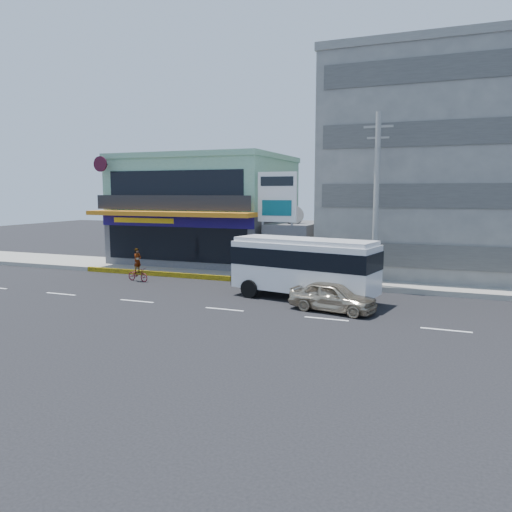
{
  "coord_description": "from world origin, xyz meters",
  "views": [
    {
      "loc": [
        9.98,
        -21.32,
        5.61
      ],
      "look_at": [
        0.29,
        3.42,
        2.2
      ],
      "focal_mm": 35.0,
      "sensor_mm": 36.0,
      "label": 1
    }
  ],
  "objects_px": {
    "utility_pole_near": "(376,200)",
    "minibus": "(304,263)",
    "concrete_building": "(454,171)",
    "billboard": "(277,203)",
    "sedan": "(333,297)",
    "motorcycle_rider": "(138,270)",
    "shop_building": "(207,213)",
    "satellite_dish": "(293,222)"
  },
  "relations": [
    {
      "from": "utility_pole_near",
      "to": "sedan",
      "type": "bearing_deg",
      "value": -100.22
    },
    {
      "from": "utility_pole_near",
      "to": "minibus",
      "type": "height_order",
      "value": "utility_pole_near"
    },
    {
      "from": "satellite_dish",
      "to": "utility_pole_near",
      "type": "distance_m",
      "value": 7.17
    },
    {
      "from": "concrete_building",
      "to": "minibus",
      "type": "xyz_separation_m",
      "value": [
        -7.07,
        -11.43,
        -5.08
      ]
    },
    {
      "from": "concrete_building",
      "to": "billboard",
      "type": "relative_size",
      "value": 2.32
    },
    {
      "from": "utility_pole_near",
      "to": "billboard",
      "type": "bearing_deg",
      "value": 164.52
    },
    {
      "from": "concrete_building",
      "to": "minibus",
      "type": "bearing_deg",
      "value": -121.75
    },
    {
      "from": "sedan",
      "to": "concrete_building",
      "type": "bearing_deg",
      "value": -9.06
    },
    {
      "from": "shop_building",
      "to": "utility_pole_near",
      "type": "xyz_separation_m",
      "value": [
        14.0,
        -6.55,
        1.15
      ]
    },
    {
      "from": "minibus",
      "to": "billboard",
      "type": "bearing_deg",
      "value": 121.32
    },
    {
      "from": "satellite_dish",
      "to": "sedan",
      "type": "bearing_deg",
      "value": -62.54
    },
    {
      "from": "sedan",
      "to": "motorcycle_rider",
      "type": "xyz_separation_m",
      "value": [
        -13.28,
        3.45,
        -0.02
      ]
    },
    {
      "from": "utility_pole_near",
      "to": "motorcycle_rider",
      "type": "xyz_separation_m",
      "value": [
        -14.34,
        -2.45,
        -4.46
      ]
    },
    {
      "from": "billboard",
      "to": "sedan",
      "type": "distance_m",
      "value": 10.33
    },
    {
      "from": "billboard",
      "to": "minibus",
      "type": "bearing_deg",
      "value": -58.68
    },
    {
      "from": "minibus",
      "to": "motorcycle_rider",
      "type": "bearing_deg",
      "value": 172.99
    },
    {
      "from": "sedan",
      "to": "motorcycle_rider",
      "type": "bearing_deg",
      "value": 86.93
    },
    {
      "from": "shop_building",
      "to": "motorcycle_rider",
      "type": "bearing_deg",
      "value": -92.19
    },
    {
      "from": "concrete_building",
      "to": "utility_pole_near",
      "type": "distance_m",
      "value": 8.79
    },
    {
      "from": "concrete_building",
      "to": "motorcycle_rider",
      "type": "relative_size",
      "value": 7.63
    },
    {
      "from": "concrete_building",
      "to": "sedan",
      "type": "relative_size",
      "value": 3.85
    },
    {
      "from": "concrete_building",
      "to": "sedan",
      "type": "height_order",
      "value": "concrete_building"
    },
    {
      "from": "satellite_dish",
      "to": "motorcycle_rider",
      "type": "distance_m",
      "value": 10.7
    },
    {
      "from": "concrete_building",
      "to": "billboard",
      "type": "distance_m",
      "value": 12.17
    },
    {
      "from": "sedan",
      "to": "utility_pole_near",
      "type": "bearing_deg",
      "value": 1.28
    },
    {
      "from": "utility_pole_near",
      "to": "minibus",
      "type": "xyz_separation_m",
      "value": [
        -3.07,
        -3.83,
        -3.23
      ]
    },
    {
      "from": "billboard",
      "to": "minibus",
      "type": "relative_size",
      "value": 0.86
    },
    {
      "from": "shop_building",
      "to": "motorcycle_rider",
      "type": "relative_size",
      "value": 5.91
    },
    {
      "from": "shop_building",
      "to": "billboard",
      "type": "distance_m",
      "value": 8.92
    },
    {
      "from": "billboard",
      "to": "utility_pole_near",
      "type": "xyz_separation_m",
      "value": [
        6.5,
        -1.8,
        0.22
      ]
    },
    {
      "from": "satellite_dish",
      "to": "concrete_building",
      "type": "bearing_deg",
      "value": 21.8
    },
    {
      "from": "shop_building",
      "to": "minibus",
      "type": "xyz_separation_m",
      "value": [
        10.93,
        -10.38,
        -2.08
      ]
    },
    {
      "from": "billboard",
      "to": "motorcycle_rider",
      "type": "relative_size",
      "value": 3.29
    },
    {
      "from": "billboard",
      "to": "sedan",
      "type": "height_order",
      "value": "billboard"
    },
    {
      "from": "concrete_building",
      "to": "sedan",
      "type": "xyz_separation_m",
      "value": [
        -5.06,
        -13.5,
        -6.29
      ]
    },
    {
      "from": "concrete_building",
      "to": "sedan",
      "type": "distance_m",
      "value": 15.73
    },
    {
      "from": "billboard",
      "to": "motorcycle_rider",
      "type": "distance_m",
      "value": 9.87
    },
    {
      "from": "motorcycle_rider",
      "to": "utility_pole_near",
      "type": "bearing_deg",
      "value": 9.68
    },
    {
      "from": "minibus",
      "to": "motorcycle_rider",
      "type": "height_order",
      "value": "minibus"
    },
    {
      "from": "shop_building",
      "to": "sedan",
      "type": "relative_size",
      "value": 2.98
    },
    {
      "from": "shop_building",
      "to": "motorcycle_rider",
      "type": "distance_m",
      "value": 9.59
    },
    {
      "from": "billboard",
      "to": "sedan",
      "type": "relative_size",
      "value": 1.66
    }
  ]
}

